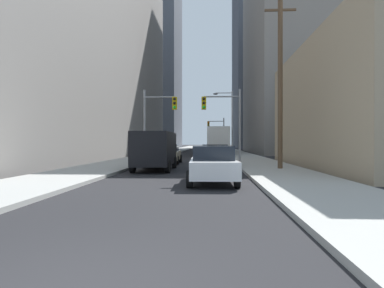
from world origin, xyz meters
The scene contains 16 objects.
sidewalk_left centered at (-5.20, 50.00, 0.07)m, with size 3.75×160.00×0.15m, color #9E9E99.
sidewalk_right centered at (5.20, 50.00, 0.07)m, with size 3.75×160.00×0.15m, color #9E9E99.
city_bus centered at (2.54, 38.06, 1.93)m, with size 2.75×11.55×3.40m.
cargo_van_black centered at (-1.74, 15.95, 1.29)m, with size 2.16×5.24×2.26m.
sedan_white centered at (1.63, 9.94, 0.77)m, with size 1.95×4.25×1.52m.
sedan_navy centered at (1.80, 18.41, 0.77)m, with size 1.96×4.27×1.52m.
sedan_beige centered at (-1.79, 22.07, 0.77)m, with size 1.95×4.24×1.52m.
traffic_signal_near_left centered at (-2.78, 23.57, 3.99)m, with size 2.79×0.44×6.00m.
traffic_signal_near_right centered at (2.58, 23.57, 4.01)m, with size 3.21×0.44×6.00m.
traffic_signal_far_right centered at (2.67, 55.16, 4.00)m, with size 3.02×0.44×6.00m.
utility_pole_right centered at (5.58, 15.96, 5.65)m, with size 2.20×0.28×10.73m.
street_lamp_right centered at (3.67, 34.30, 4.53)m, with size 2.27×0.32×7.50m.
building_left_mid_office centered at (-16.00, 47.03, 14.88)m, with size 16.10×29.35×29.76m, color gray.
building_left_far_tower centered at (-16.57, 88.26, 36.30)m, with size 18.41×22.95×72.60m, color #4C515B.
building_right_mid_block centered at (17.86, 48.71, 16.40)m, with size 19.89×25.54×32.79m, color gray.
building_right_far_highrise centered at (20.62, 86.47, 28.96)m, with size 24.96×22.75×57.93m, color #4C515B.
Camera 1 is at (1.53, -3.31, 1.67)m, focal length 30.67 mm.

